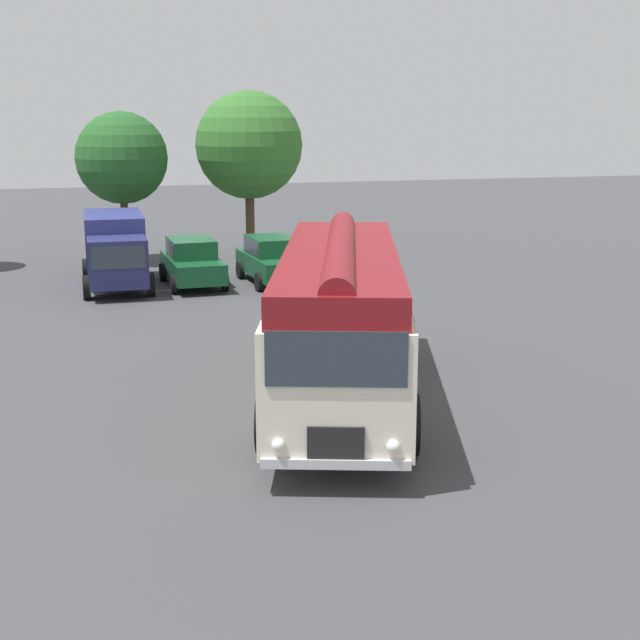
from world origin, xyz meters
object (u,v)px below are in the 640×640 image
Objects in this scene: car_near_left at (192,262)px; car_mid_left at (273,260)px; car_mid_right at (345,254)px; box_van at (115,248)px; vintage_bus at (340,313)px.

car_near_left is 0.99× the size of car_mid_left.
car_mid_right is 0.74× the size of box_van.
car_near_left is at bearing 173.47° from car_mid_left.
vintage_bus is 13.69m from car_mid_left.
car_mid_left is 0.99× the size of car_mid_right.
car_near_left is at bearing -176.69° from car_mid_right.
car_near_left is (-1.08, 13.86, -1.05)m from vintage_bus.
car_mid_right is at bearing -2.07° from box_van.
box_van reaches higher than car_mid_right.
car_mid_left is 0.74× the size of box_van.
car_near_left and car_mid_left have the same top height.
car_near_left and car_mid_right have the same top height.
vintage_bus is at bearing -75.76° from box_van.
car_mid_left is 3.02m from car_mid_right.
car_near_left is 2.86m from car_mid_left.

